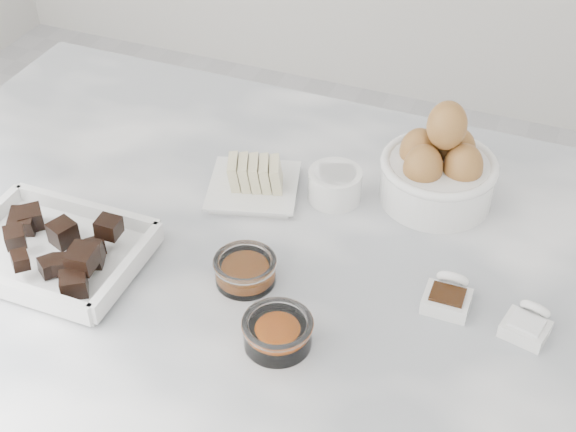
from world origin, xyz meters
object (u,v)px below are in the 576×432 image
(zest_bowl, at_px, (278,331))
(butter_plate, at_px, (252,181))
(honey_bowl, at_px, (245,270))
(salt_spoon, at_px, (528,324))
(egg_bowl, at_px, (439,169))
(chocolate_dish, at_px, (52,246))
(vanilla_spoon, at_px, (448,295))
(sugar_ramekin, at_px, (335,184))

(zest_bowl, bearing_deg, butter_plate, 119.66)
(honey_bowl, height_order, zest_bowl, zest_bowl)
(salt_spoon, bearing_deg, butter_plate, 162.76)
(egg_bowl, distance_m, honey_bowl, 0.32)
(egg_bowl, relative_size, salt_spoon, 2.33)
(honey_bowl, xyz_separation_m, salt_spoon, (0.35, 0.04, -0.01))
(chocolate_dish, distance_m, butter_plate, 0.29)
(honey_bowl, bearing_deg, salt_spoon, 7.32)
(zest_bowl, bearing_deg, salt_spoon, 25.34)
(butter_plate, bearing_deg, egg_bowl, 18.56)
(chocolate_dish, xyz_separation_m, salt_spoon, (0.60, 0.10, -0.01))
(chocolate_dish, height_order, honey_bowl, chocolate_dish)
(zest_bowl, height_order, vanilla_spoon, vanilla_spoon)
(sugar_ramekin, distance_m, zest_bowl, 0.29)
(salt_spoon, bearing_deg, vanilla_spoon, 173.96)
(chocolate_dish, bearing_deg, butter_plate, 51.97)
(sugar_ramekin, xyz_separation_m, vanilla_spoon, (0.20, -0.15, -0.01))
(zest_bowl, distance_m, vanilla_spoon, 0.22)
(honey_bowl, relative_size, vanilla_spoon, 1.19)
(butter_plate, xyz_separation_m, vanilla_spoon, (0.32, -0.12, -0.01))
(egg_bowl, xyz_separation_m, salt_spoon, (0.16, -0.21, -0.04))
(butter_plate, xyz_separation_m, sugar_ramekin, (0.12, 0.03, 0.01))
(salt_spoon, bearing_deg, chocolate_dish, -170.15)
(butter_plate, bearing_deg, chocolate_dish, -128.03)
(butter_plate, relative_size, sugar_ramekin, 2.06)
(butter_plate, height_order, salt_spoon, butter_plate)
(zest_bowl, bearing_deg, honey_bowl, 133.55)
(chocolate_dish, relative_size, salt_spoon, 3.31)
(honey_bowl, distance_m, zest_bowl, 0.11)
(butter_plate, relative_size, vanilla_spoon, 2.29)
(sugar_ramekin, distance_m, vanilla_spoon, 0.25)
(sugar_ramekin, xyz_separation_m, honey_bowl, (-0.05, -0.20, -0.01))
(honey_bowl, bearing_deg, vanilla_spoon, 12.46)
(butter_plate, bearing_deg, honey_bowl, -68.82)
(chocolate_dish, relative_size, egg_bowl, 1.42)
(sugar_ramekin, bearing_deg, vanilla_spoon, -36.62)
(chocolate_dish, distance_m, vanilla_spoon, 0.51)
(chocolate_dish, relative_size, butter_plate, 1.50)
(chocolate_dish, xyz_separation_m, butter_plate, (0.18, 0.23, -0.00))
(sugar_ramekin, xyz_separation_m, salt_spoon, (0.30, -0.16, -0.01))
(egg_bowl, bearing_deg, butter_plate, -161.44)
(chocolate_dish, distance_m, sugar_ramekin, 0.40)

